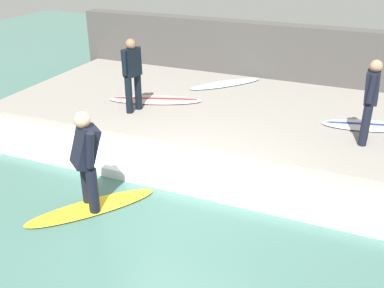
{
  "coord_description": "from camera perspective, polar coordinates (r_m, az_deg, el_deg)",
  "views": [
    {
      "loc": [
        -5.34,
        -2.54,
        3.81
      ],
      "look_at": [
        0.65,
        0.0,
        0.7
      ],
      "focal_mm": 42.0,
      "sensor_mm": 36.0,
      "label": 1
    }
  ],
  "objects": [
    {
      "name": "ground_plane",
      "position": [
        7.04,
        -2.1,
        -7.27
      ],
      "size": [
        28.0,
        28.0,
        0.0
      ],
      "primitive_type": "plane",
      "color": "#426B60"
    },
    {
      "name": "concrete_ledge",
      "position": [
        9.83,
        6.36,
        3.7
      ],
      "size": [
        4.4,
        10.33,
        0.36
      ],
      "primitive_type": "cube",
      "color": "gray",
      "rests_on": "ground_plane"
    },
    {
      "name": "back_wall",
      "position": [
        11.88,
        10.09,
        10.77
      ],
      "size": [
        0.5,
        10.85,
        1.71
      ],
      "primitive_type": "cube",
      "color": "#474442",
      "rests_on": "ground_plane"
    },
    {
      "name": "wave_foam_crest",
      "position": [
        7.56,
        0.22,
        -3.99
      ],
      "size": [
        1.02,
        9.82,
        0.17
      ],
      "primitive_type": "cube",
      "color": "white",
      "rests_on": "ground_plane"
    },
    {
      "name": "surfboard_riding",
      "position": [
        7.0,
        -12.58,
        -7.84
      ],
      "size": [
        1.87,
        1.58,
        0.06
      ],
      "color": "yellow",
      "rests_on": "ground_plane"
    },
    {
      "name": "surfer_riding",
      "position": [
        6.57,
        -13.29,
        -1.47
      ],
      "size": [
        0.56,
        0.55,
        1.51
      ],
      "color": "black",
      "rests_on": "surfboard_riding"
    },
    {
      "name": "surfer_waiting_near",
      "position": [
        8.36,
        21.72,
        5.51
      ],
      "size": [
        0.52,
        0.26,
        1.51
      ],
      "color": "black",
      "rests_on": "concrete_ledge"
    },
    {
      "name": "surfboard_waiting_near",
      "position": [
        9.35,
        21.63,
        2.19
      ],
      "size": [
        1.0,
        1.89,
        0.07
      ],
      "color": "silver",
      "rests_on": "concrete_ledge"
    },
    {
      "name": "surfer_waiting_far",
      "position": [
        9.32,
        -7.6,
        9.12
      ],
      "size": [
        0.5,
        0.31,
        1.52
      ],
      "color": "black",
      "rests_on": "concrete_ledge"
    },
    {
      "name": "surfboard_waiting_far",
      "position": [
        10.09,
        -4.68,
        5.64
      ],
      "size": [
        1.24,
        2.15,
        0.07
      ],
      "color": "beige",
      "rests_on": "concrete_ledge"
    },
    {
      "name": "surfboard_spare",
      "position": [
        11.19,
        4.31,
        7.67
      ],
      "size": [
        1.78,
        1.62,
        0.06
      ],
      "color": "silver",
      "rests_on": "concrete_ledge"
    }
  ]
}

